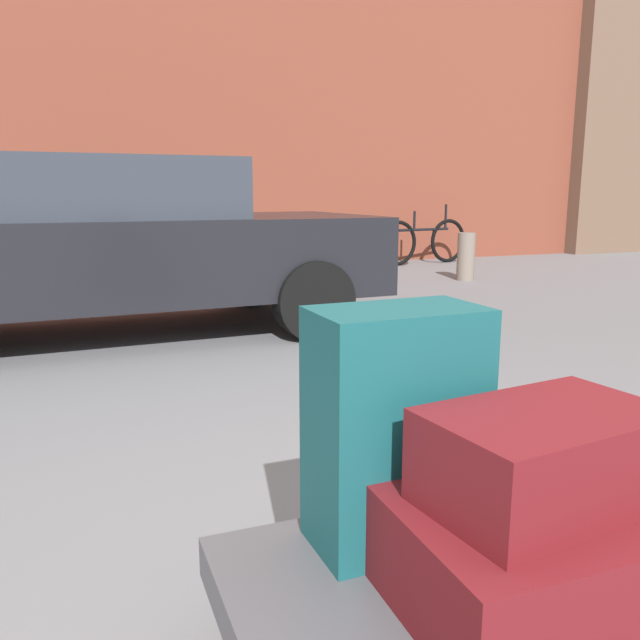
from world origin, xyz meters
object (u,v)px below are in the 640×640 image
luggage_cart (520,610)px  duffel_bag_maroon_topmost_pile (545,457)px  suitcase_maroon_stacked_top (538,549)px  parked_car (104,243)px  bicycle_leaning (424,241)px  bollard_kerb_near (384,260)px  suitcase_teal_front_right (395,427)px  bollard_kerb_mid (466,257)px

luggage_cart → duffel_bag_maroon_topmost_pile: (-0.01, -0.05, 0.38)m
suitcase_maroon_stacked_top → luggage_cart: bearing=83.1°
luggage_cart → parked_car: size_ratio=0.28×
bicycle_leaning → parked_car: bearing=-144.4°
luggage_cart → suitcase_maroon_stacked_top: size_ratio=2.04×
luggage_cart → bollard_kerb_near: bollard_kerb_near is taller
duffel_bag_maroon_topmost_pile → bicycle_leaning: bearing=54.2°
luggage_cart → parked_car: 4.54m
luggage_cart → duffel_bag_maroon_topmost_pile: size_ratio=2.58×
suitcase_maroon_stacked_top → duffel_bag_maroon_topmost_pile: (0.00, -0.00, 0.20)m
suitcase_teal_front_right → duffel_bag_maroon_topmost_pile: 0.35m
parked_car → bollard_kerb_mid: parked_car is taller
duffel_bag_maroon_topmost_pile → bollard_kerb_near: bearing=58.8°
suitcase_teal_front_right → bollard_kerb_near: size_ratio=0.90×
suitcase_teal_front_right → bicycle_leaning: 9.17m
parked_car → bollard_kerb_mid: (4.64, 1.74, -0.44)m
parked_car → bollard_kerb_mid: bearing=20.6°
suitcase_teal_front_right → duffel_bag_maroon_topmost_pile: bearing=-62.8°
suitcase_maroon_stacked_top → bicycle_leaning: bicycle_leaning is taller
suitcase_maroon_stacked_top → duffel_bag_maroon_topmost_pile: duffel_bag_maroon_topmost_pile is taller
parked_car → bicycle_leaning: (5.12, 3.66, -0.39)m
bollard_kerb_near → bollard_kerb_mid: size_ratio=1.00×
suitcase_teal_front_right → parked_car: 4.24m
bollard_kerb_near → luggage_cart: bearing=-114.5°
suitcase_maroon_stacked_top → parked_car: 4.57m
bicycle_leaning → suitcase_teal_front_right: bearing=-120.8°
bicycle_leaning → bollard_kerb_near: (-1.69, -1.92, -0.06)m
suitcase_teal_front_right → bollard_kerb_mid: 7.31m
luggage_cart → bollard_kerb_mid: (4.04, 6.22, 0.05)m
bollard_kerb_mid → duffel_bag_maroon_topmost_pile: bearing=-122.9°
luggage_cart → bicycle_leaning: (4.52, 8.13, 0.10)m
parked_car → bollard_kerb_near: size_ratio=6.89×
bollard_kerb_near → suitcase_maroon_stacked_top: bearing=-114.3°
bicycle_leaning → bollard_kerb_mid: size_ratio=2.77×
luggage_cart → bicycle_leaning: 9.31m
luggage_cart → bicycle_leaning: bearing=60.9°
luggage_cart → bicycle_leaning: size_ratio=0.70×
suitcase_maroon_stacked_top → parked_car: (-0.59, 4.52, 0.31)m
bollard_kerb_near → parked_car: bearing=-153.0°
suitcase_teal_front_right → bollard_kerb_mid: (4.22, 5.96, -0.31)m
suitcase_maroon_stacked_top → bollard_kerb_near: size_ratio=0.95×
luggage_cart → suitcase_maroon_stacked_top: bearing=-97.7°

